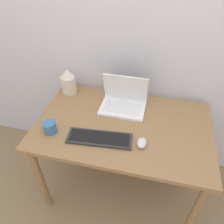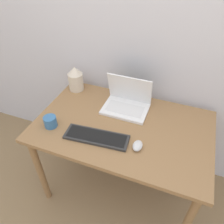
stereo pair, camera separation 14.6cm
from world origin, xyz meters
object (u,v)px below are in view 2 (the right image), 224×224
object	(u,v)px
laptop	(127,102)
keyboard	(97,137)
mug	(50,122)
mouse	(138,146)
vase	(76,79)

from	to	relation	value
laptop	keyboard	size ratio (longest dim) A/B	0.77
keyboard	mug	distance (m)	0.34
mouse	keyboard	bearing A→B (deg)	-176.90
laptop	mug	xyz separation A→B (m)	(-0.42, -0.38, -0.02)
keyboard	mug	xyz separation A→B (m)	(-0.34, -0.01, 0.03)
keyboard	mouse	bearing A→B (deg)	3.10
mug	keyboard	bearing A→B (deg)	1.28
keyboard	mug	world-z (taller)	mug
keyboard	vase	world-z (taller)	vase
laptop	keyboard	bearing A→B (deg)	-102.85
mug	vase	bearing A→B (deg)	96.07
laptop	keyboard	world-z (taller)	laptop
keyboard	mouse	world-z (taller)	mouse
keyboard	mouse	xyz separation A→B (m)	(0.27, 0.01, 0.01)
mouse	mug	bearing A→B (deg)	-177.91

